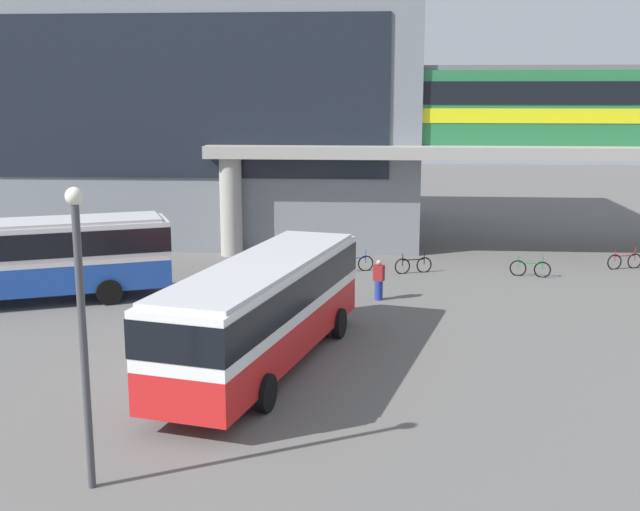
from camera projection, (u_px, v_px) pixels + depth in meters
ground_plane at (258, 291)px, 32.94m from camera, size 120.00×120.00×0.00m
station_building at (146, 108)px, 47.01m from camera, size 31.58×15.16×14.19m
elevated_platform at (548, 159)px, 40.19m from camera, size 33.95×5.98×5.48m
train at (561, 104)px, 39.61m from camera, size 22.07×2.96×3.84m
bus_main at (264, 303)px, 23.38m from camera, size 5.06×11.33×3.22m
bus_secondary at (22, 253)px, 30.61m from camera, size 11.16×6.62×3.22m
bicycle_green at (530, 269)px, 35.42m from camera, size 1.75×0.47×1.04m
bicycle_black at (413, 265)px, 36.10m from camera, size 1.70×0.66×1.04m
bicycle_blue at (355, 264)px, 36.45m from camera, size 1.72×0.61×1.04m
bicycle_red at (625, 261)px, 36.97m from camera, size 1.73×0.59×1.04m
bicycle_orange at (319, 269)px, 35.38m from camera, size 1.73×0.56×1.04m
pedestrian_waiting_near_stop at (379, 281)px, 31.38m from camera, size 0.47×0.39×1.61m
lamp_post at (82, 315)px, 15.85m from camera, size 0.36×0.36×6.27m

